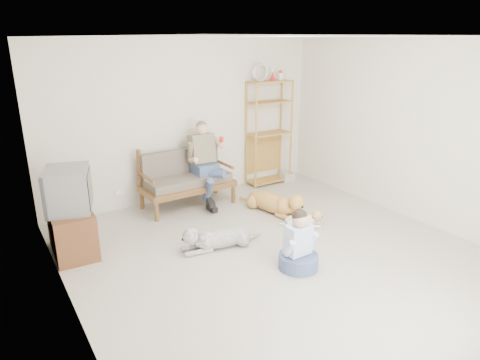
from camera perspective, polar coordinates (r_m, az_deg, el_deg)
floor at (r=5.60m, az=5.70°, el=-10.33°), size 5.50×5.50×0.00m
ceiling at (r=4.91m, az=6.75°, el=18.46°), size 5.50×5.50×0.00m
wall_back at (r=7.39m, az=-7.23°, el=7.88°), size 5.00×0.00×5.00m
wall_left at (r=4.10m, az=-22.44°, el=-2.06°), size 0.00×5.50×5.50m
wall_right at (r=6.90m, az=22.82°, el=5.82°), size 0.00×5.50×5.50m
loveseat at (r=7.16m, az=-7.23°, el=0.38°), size 1.52×0.74×0.95m
man at (r=7.04m, az=-4.41°, el=1.50°), size 0.53×0.76×1.23m
etagere at (r=8.09m, az=3.87°, el=6.38°), size 0.87×0.38×2.26m
book_stack at (r=8.48m, az=6.33°, el=0.43°), size 0.25×0.18×0.16m
tv_stand at (r=6.01m, az=-21.57°, el=-6.35°), size 0.54×0.92×0.60m
crt_tv at (r=5.80m, az=-21.90°, el=-1.17°), size 0.69×0.78×0.54m
wall_outlet at (r=7.23m, az=-15.82°, el=-1.57°), size 0.12×0.02×0.08m
golden_retriever at (r=6.87m, az=4.83°, el=-3.10°), size 0.52×1.37×0.42m
shaggy_dog at (r=5.77m, az=-3.26°, el=-7.76°), size 1.21×0.39×0.36m
terrier at (r=6.49m, az=8.68°, el=-5.22°), size 0.59×0.46×0.26m
child at (r=5.29m, az=7.80°, el=-8.87°), size 0.49×0.49×0.77m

